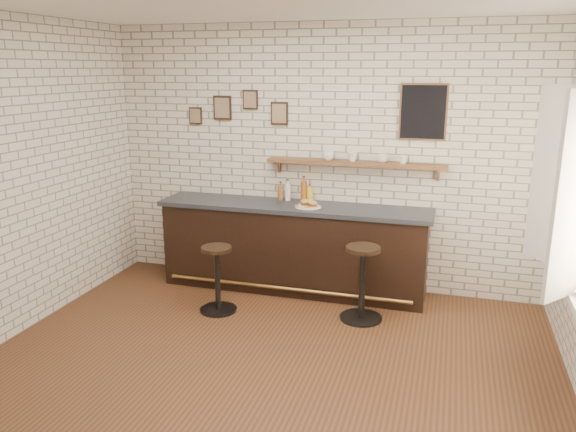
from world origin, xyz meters
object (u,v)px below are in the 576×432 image
at_px(shelf_cup_c, 383,159).
at_px(shelf_cup_a, 328,156).
at_px(bitters_bottle_white, 288,192).
at_px(bitters_bottle_amber, 304,191).
at_px(shelf_cup_b, 352,157).
at_px(bitters_bottle_brown, 281,192).
at_px(shelf_cup_d, 403,160).
at_px(sandwich_plate, 308,207).
at_px(condiment_bottle_yellow, 310,194).
at_px(bar_stool_left, 217,277).
at_px(ciabatta_sandwich, 309,203).
at_px(bar_counter, 293,247).
at_px(bar_stool_right, 362,281).

bearing_deg(shelf_cup_c, shelf_cup_a, 104.08).
xyz_separation_m(bitters_bottle_white, shelf_cup_a, (0.47, 0.01, 0.44)).
bearing_deg(bitters_bottle_amber, shelf_cup_b, 0.94).
height_order(bitters_bottle_brown, shelf_cup_d, shelf_cup_d).
height_order(sandwich_plate, bitters_bottle_white, bitters_bottle_white).
xyz_separation_m(condiment_bottle_yellow, shelf_cup_b, (0.48, 0.01, 0.46)).
xyz_separation_m(bitters_bottle_brown, bitters_bottle_amber, (0.28, 0.00, 0.03)).
bearing_deg(shelf_cup_a, condiment_bottle_yellow, 165.29).
height_order(bar_stool_left, shelf_cup_c, shelf_cup_c).
bearing_deg(shelf_cup_d, bitters_bottle_brown, 158.74).
bearing_deg(shelf_cup_b, bitters_bottle_white, 109.03).
height_order(ciabatta_sandwich, shelf_cup_c, shelf_cup_c).
bearing_deg(shelf_cup_b, condiment_bottle_yellow, 109.41).
distance_m(bitters_bottle_white, bitters_bottle_amber, 0.19).
bearing_deg(bitters_bottle_amber, bar_counter, -109.82).
bearing_deg(shelf_cup_d, shelf_cup_a, 158.36).
relative_size(ciabatta_sandwich, shelf_cup_c, 1.78).
xyz_separation_m(ciabatta_sandwich, bitters_bottle_white, (-0.33, 0.27, 0.05)).
xyz_separation_m(sandwich_plate, bar_stool_left, (-0.79, -0.75, -0.63)).
bearing_deg(bar_stool_left, ciabatta_sandwich, 43.16).
height_order(ciabatta_sandwich, shelf_cup_a, shelf_cup_a).
bearing_deg(shelf_cup_b, shelf_cup_c, -71.67).
relative_size(bar_stool_left, shelf_cup_d, 7.78).
bearing_deg(bitters_bottle_brown, bitters_bottle_white, -0.00).
relative_size(bar_stool_right, shelf_cup_c, 6.56).
bearing_deg(shelf_cup_d, bar_stool_left, -171.68).
height_order(shelf_cup_a, shelf_cup_b, shelf_cup_b).
distance_m(shelf_cup_a, shelf_cup_d, 0.83).
height_order(ciabatta_sandwich, shelf_cup_b, shelf_cup_b).
distance_m(bar_stool_left, shelf_cup_d, 2.35).
bearing_deg(shelf_cup_a, bitters_bottle_white, 163.90).
xyz_separation_m(bitters_bottle_amber, shelf_cup_b, (0.55, 0.01, 0.42)).
relative_size(bitters_bottle_amber, bar_stool_left, 0.42).
height_order(bar_stool_left, bar_stool_right, bar_stool_right).
xyz_separation_m(bitters_bottle_amber, shelf_cup_d, (1.11, 0.01, 0.41)).
distance_m(bar_counter, shelf_cup_b, 1.23).
relative_size(sandwich_plate, bitters_bottle_brown, 1.28).
relative_size(bar_counter, sandwich_plate, 11.07).
relative_size(sandwich_plate, condiment_bottle_yellow, 1.38).
xyz_separation_m(shelf_cup_a, shelf_cup_c, (0.61, 0.00, -0.00)).
relative_size(bar_counter, condiment_bottle_yellow, 15.31).
relative_size(bar_counter, shelf_cup_a, 24.61).
distance_m(condiment_bottle_yellow, bar_stool_right, 1.29).
distance_m(ciabatta_sandwich, bar_stool_left, 1.28).
bearing_deg(bar_stool_right, sandwich_plate, 143.41).
distance_m(condiment_bottle_yellow, shelf_cup_b, 0.66).
relative_size(bitters_bottle_brown, bitters_bottle_amber, 0.73).
bearing_deg(ciabatta_sandwich, bitters_bottle_white, 140.62).
relative_size(sandwich_plate, ciabatta_sandwich, 1.32).
height_order(condiment_bottle_yellow, shelf_cup_b, shelf_cup_b).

